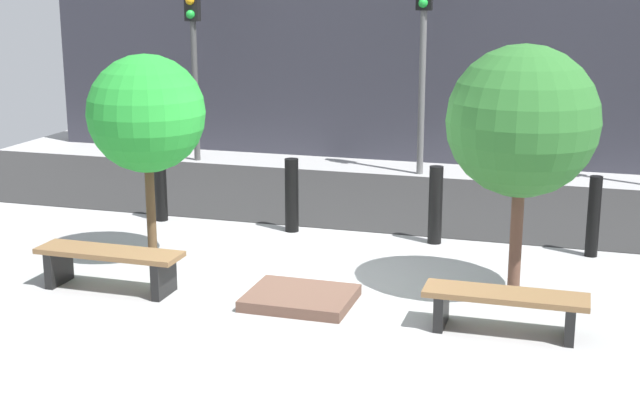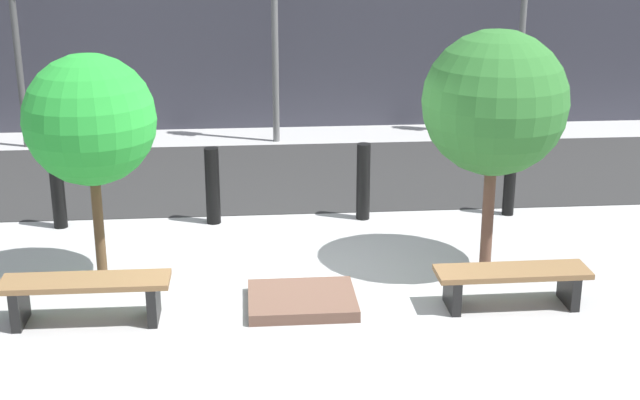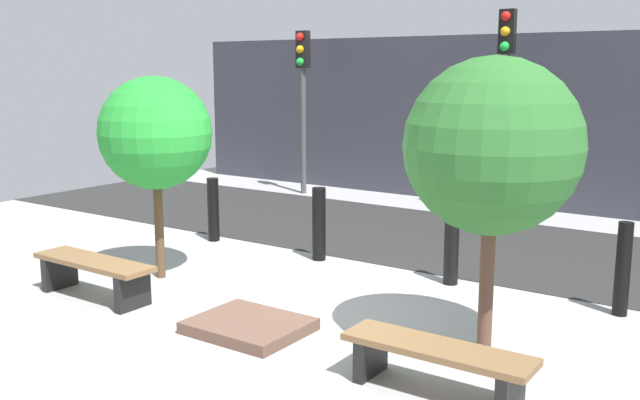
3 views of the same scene
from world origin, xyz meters
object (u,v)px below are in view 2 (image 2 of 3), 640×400
object	(u,v)px
bench_right	(512,280)
tree_behind_left_bench	(90,120)
bollard_right	(510,178)
traffic_light_west	(13,10)
planter_bed	(302,300)
bench_left	(86,291)
tree_behind_right_bench	(495,103)
bollard_left	(213,186)
bollard_center	(363,182)
bollard_far_left	(58,191)

from	to	relation	value
bench_right	tree_behind_left_bench	size ratio (longest dim) A/B	0.63
bollard_right	traffic_light_west	size ratio (longest dim) A/B	0.30
traffic_light_west	planter_bed	bearing A→B (deg)	-57.80
bench_left	traffic_light_west	world-z (taller)	traffic_light_west
planter_bed	tree_behind_right_bench	distance (m)	3.09
tree_behind_right_bench	bollard_right	size ratio (longest dim) A/B	2.67
tree_behind_left_bench	bollard_right	xyz separation A→B (m)	(5.32, 1.90, -1.37)
tree_behind_right_bench	bollard_left	world-z (taller)	tree_behind_right_bench
bench_right	traffic_light_west	distance (m)	10.18
bollard_left	bollard_center	world-z (taller)	bollard_center
bench_right	bollard_far_left	xyz separation A→B (m)	(-5.32, 2.96, 0.20)
bench_right	bollard_far_left	size ratio (longest dim) A/B	1.63
bench_left	traffic_light_west	size ratio (longest dim) A/B	0.49
bollard_center	bollard_right	size ratio (longest dim) A/B	1.00
bollard_far_left	bench_right	bearing A→B (deg)	-29.09
planter_bed	bollard_left	size ratio (longest dim) A/B	1.10
tree_behind_left_bench	tree_behind_right_bench	distance (m)	4.49
bench_right	tree_behind_right_bench	world-z (taller)	tree_behind_right_bench
bollard_right	tree_behind_right_bench	bearing A→B (deg)	-113.60
bollard_far_left	bollard_left	xyz separation A→B (m)	(2.05, 0.00, 0.02)
tree_behind_right_bench	bench_right	bearing A→B (deg)	-90.00
bench_right	bollard_left	world-z (taller)	bollard_left
bollard_center	tree_behind_right_bench	bearing A→B (deg)	-57.41
tree_behind_right_bench	bollard_left	xyz separation A→B (m)	(-3.27, 1.90, -1.48)
bench_left	bollard_right	world-z (taller)	bollard_right
bench_right	bollard_right	xyz separation A→B (m)	(0.83, 2.96, 0.22)
bollard_center	bollard_right	world-z (taller)	bollard_center
bench_left	tree_behind_left_bench	size ratio (longest dim) A/B	0.66
bench_left	bollard_center	world-z (taller)	bollard_center
bench_right	tree_behind_left_bench	bearing A→B (deg)	166.39
tree_behind_right_bench	bollard_far_left	xyz separation A→B (m)	(-5.32, 1.90, -1.50)
bollard_center	traffic_light_west	distance (m)	7.29
tree_behind_right_bench	bollard_left	bearing A→B (deg)	149.76
bench_right	bollard_right	world-z (taller)	bollard_right
bench_right	planter_bed	bearing A→B (deg)	174.52
bench_left	bollard_far_left	world-z (taller)	bollard_far_left
planter_bed	tree_behind_right_bench	bearing A→B (deg)	20.85
bollard_right	bench_left	bearing A→B (deg)	-150.91
bench_right	bollard_right	bearing A→B (deg)	73.91
planter_bed	traffic_light_west	world-z (taller)	traffic_light_west
planter_bed	bench_left	bearing A→B (deg)	-174.90
bench_left	bollard_far_left	size ratio (longest dim) A/B	1.71
bench_left	bench_right	xyz separation A→B (m)	(4.49, 0.00, -0.03)
bollard_center	planter_bed	bearing A→B (deg)	-110.38
bench_right	bollard_center	size ratio (longest dim) A/B	1.55
bollard_right	bollard_far_left	bearing A→B (deg)	180.00
tree_behind_right_bench	bollard_left	size ratio (longest dim) A/B	2.70
tree_behind_right_bench	bollard_center	size ratio (longest dim) A/B	2.66
bollard_far_left	bollard_center	size ratio (longest dim) A/B	0.95
bench_right	bollard_left	size ratio (longest dim) A/B	1.57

